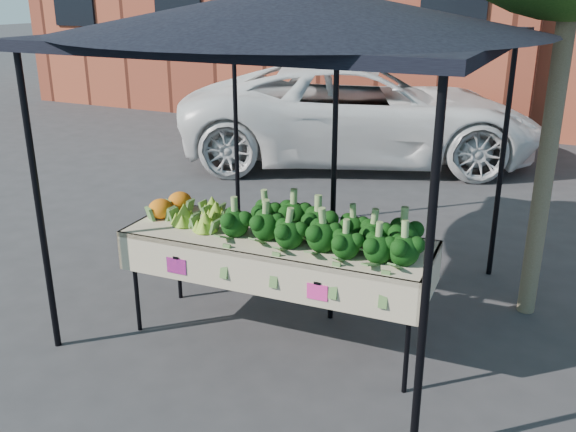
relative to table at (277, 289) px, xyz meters
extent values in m
plane|color=#2D2D30|center=(0.06, 0.01, -0.45)|extent=(90.00, 90.00, 0.00)
cube|color=beige|center=(0.00, 0.00, 0.00)|extent=(2.44, 0.93, 0.90)
cube|color=#F22D8C|center=(-0.66, -0.40, 0.25)|extent=(0.17, 0.01, 0.12)
cube|color=#EC2C92|center=(0.48, -0.40, 0.25)|extent=(0.17, 0.01, 0.12)
ellipsoid|color=black|center=(0.36, 0.03, 0.60)|extent=(1.57, 0.60, 0.30)
ellipsoid|color=#86B938|center=(-0.66, 0.04, 0.56)|extent=(0.46, 0.60, 0.23)
ellipsoid|color=orange|center=(-1.03, 0.07, 0.55)|extent=(0.26, 0.46, 0.21)
camera|label=1|loc=(2.03, -4.01, 2.22)|focal=39.08mm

